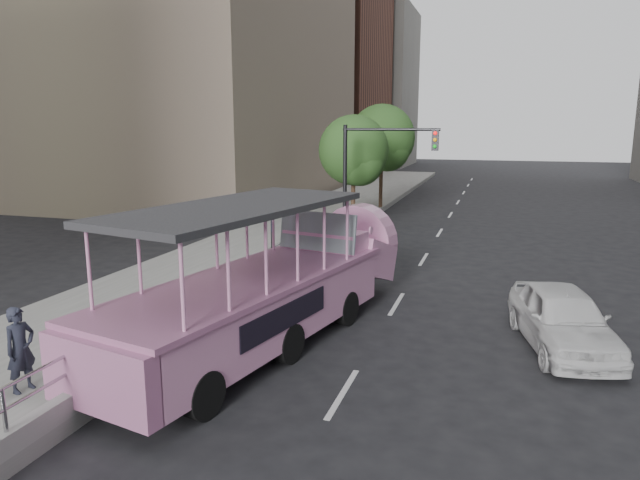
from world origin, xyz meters
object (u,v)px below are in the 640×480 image
at_px(pedestrian_near, 20,349).
at_px(street_tree_far, 383,140).
at_px(duck_boat, 276,286).
at_px(parking_sign, 272,235).
at_px(street_tree_near, 355,153).
at_px(traffic_signal, 371,164).
at_px(car, 563,318).

height_order(pedestrian_near, street_tree_far, street_tree_far).
bearing_deg(duck_boat, parking_sign, 113.30).
relative_size(parking_sign, street_tree_near, 0.50).
distance_m(duck_boat, traffic_signal, 12.23).
height_order(car, traffic_signal, traffic_signal).
xyz_separation_m(duck_boat, street_tree_far, (-1.71, 21.45, 3.02)).
height_order(car, pedestrian_near, pedestrian_near).
bearing_deg(street_tree_near, street_tree_far, 88.09).
xyz_separation_m(traffic_signal, street_tree_near, (-1.60, 3.43, 0.32)).
bearing_deg(street_tree_near, parking_sign, -88.51).
distance_m(traffic_signal, street_tree_near, 3.80).
bearing_deg(car, duck_boat, 178.59).
xyz_separation_m(car, pedestrian_near, (-9.82, -6.06, 0.37)).
height_order(car, street_tree_far, street_tree_far).
bearing_deg(street_tree_far, car, -67.39).
bearing_deg(pedestrian_near, street_tree_near, 5.20).
relative_size(pedestrian_near, street_tree_far, 0.25).
height_order(duck_boat, street_tree_near, street_tree_near).
relative_size(duck_boat, car, 2.49).
bearing_deg(duck_boat, street_tree_far, 94.55).
relative_size(traffic_signal, street_tree_near, 0.91).
relative_size(street_tree_near, street_tree_far, 0.89).
bearing_deg(parking_sign, duck_boat, -66.70).
distance_m(pedestrian_near, street_tree_far, 26.41).
height_order(car, street_tree_near, street_tree_near).
xyz_separation_m(traffic_signal, street_tree_far, (-1.40, 9.43, 0.81)).
relative_size(duck_boat, pedestrian_near, 6.64).
bearing_deg(pedestrian_near, duck_boat, -24.93).
distance_m(car, traffic_signal, 13.06).
height_order(pedestrian_near, traffic_signal, traffic_signal).
distance_m(parking_sign, traffic_signal, 8.57).
distance_m(pedestrian_near, street_tree_near, 20.40).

